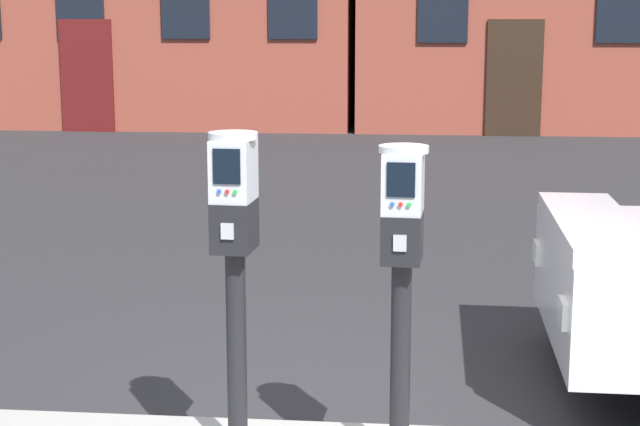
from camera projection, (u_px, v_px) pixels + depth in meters
The scene contains 2 objects.
parking_meter_near_kerb at pixel (235, 236), 4.41m from camera, with size 0.23×0.26×1.48m.
parking_meter_twin_adjacent at pixel (402, 247), 4.34m from camera, with size 0.23×0.26×1.43m.
Camera 1 is at (0.25, -4.44, 2.10)m, focal length 56.09 mm.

